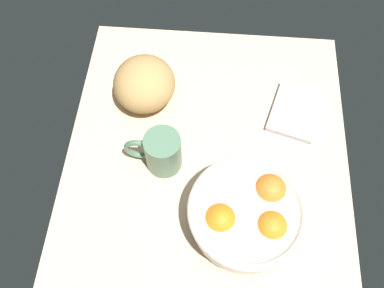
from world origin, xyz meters
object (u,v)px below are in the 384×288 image
fruit_bowl (249,214)px  napkin_folded (296,112)px  bread_loaf (145,84)px  mug (162,152)px

fruit_bowl → napkin_folded: fruit_bowl is taller
bread_loaf → mug: 17.80cm
napkin_folded → mug: 32.90cm
bread_loaf → mug: size_ratio=1.22×
fruit_bowl → mug: bearing=-124.0°
napkin_folded → fruit_bowl: bearing=-22.3°
bread_loaf → napkin_folded: (1.99, 34.86, -4.50)cm
bread_loaf → napkin_folded: bearing=86.7°
fruit_bowl → mug: 21.71cm
fruit_bowl → napkin_folded: size_ratio=1.66×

